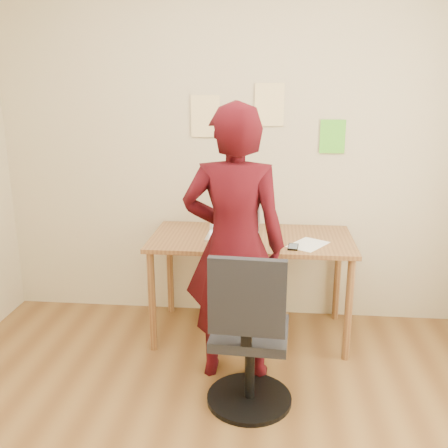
# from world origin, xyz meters

# --- Properties ---
(room) EXTENTS (3.58, 3.58, 2.78)m
(room) POSITION_xyz_m (0.00, 0.00, 1.35)
(room) COLOR brown
(room) RESTS_ON ground
(desk) EXTENTS (1.40, 0.70, 0.74)m
(desk) POSITION_xyz_m (0.17, 1.38, 0.65)
(desk) COLOR brown
(desk) RESTS_ON ground
(laptop) EXTENTS (0.37, 0.33, 0.26)m
(laptop) POSITION_xyz_m (0.05, 1.40, 0.79)
(laptop) COLOR silver
(laptop) RESTS_ON desk
(paper_sheet) EXTENTS (0.31, 0.33, 0.00)m
(paper_sheet) POSITION_xyz_m (0.56, 1.25, 0.74)
(paper_sheet) COLOR white
(paper_sheet) RESTS_ON desk
(phone) EXTENTS (0.08, 0.13, 0.01)m
(phone) POSITION_xyz_m (0.46, 1.17, 0.75)
(phone) COLOR black
(phone) RESTS_ON desk
(wall_note_left) EXTENTS (0.21, 0.00, 0.30)m
(wall_note_left) POSITION_xyz_m (-0.19, 1.74, 1.54)
(wall_note_left) COLOR #FFDF98
(wall_note_left) RESTS_ON room
(wall_note_mid) EXTENTS (0.21, 0.00, 0.30)m
(wall_note_mid) POSITION_xyz_m (0.27, 1.74, 1.62)
(wall_note_mid) COLOR #FFDF98
(wall_note_mid) RESTS_ON room
(wall_note_right) EXTENTS (0.18, 0.00, 0.24)m
(wall_note_right) POSITION_xyz_m (0.73, 1.74, 1.40)
(wall_note_right) COLOR #5ED42F
(wall_note_right) RESTS_ON room
(office_chair) EXTENTS (0.49, 0.49, 0.94)m
(office_chair) POSITION_xyz_m (0.21, 0.50, 0.40)
(office_chair) COLOR black
(office_chair) RESTS_ON ground
(person) EXTENTS (0.62, 0.41, 1.69)m
(person) POSITION_xyz_m (0.10, 0.85, 0.84)
(person) COLOR #3A070D
(person) RESTS_ON ground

